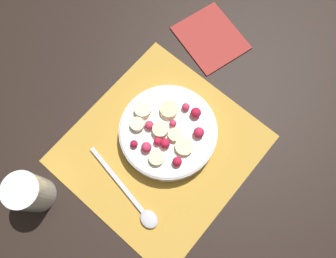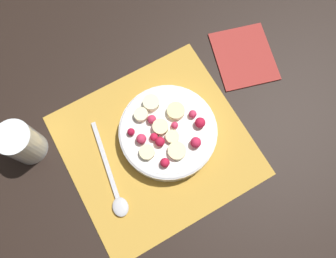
% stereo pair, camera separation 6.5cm
% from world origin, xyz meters
% --- Properties ---
extents(ground_plane, '(3.00, 3.00, 0.00)m').
position_xyz_m(ground_plane, '(0.00, 0.00, 0.00)').
color(ground_plane, black).
extents(placemat, '(0.37, 0.35, 0.01)m').
position_xyz_m(placemat, '(0.00, 0.00, 0.00)').
color(placemat, gold).
rests_on(placemat, ground_plane).
extents(fruit_bowl, '(0.20, 0.20, 0.05)m').
position_xyz_m(fruit_bowl, '(-0.03, -0.01, 0.03)').
color(fruit_bowl, white).
rests_on(fruit_bowl, placemat).
extents(spoon, '(0.05, 0.21, 0.01)m').
position_xyz_m(spoon, '(0.12, 0.04, 0.01)').
color(spoon, silver).
rests_on(spoon, placemat).
extents(drinking_glass, '(0.07, 0.07, 0.09)m').
position_xyz_m(drinking_glass, '(0.23, -0.12, 0.05)').
color(drinking_glass, white).
rests_on(drinking_glass, ground_plane).
extents(napkin, '(0.16, 0.18, 0.01)m').
position_xyz_m(napkin, '(-0.27, -0.08, 0.00)').
color(napkin, '#A3332D').
rests_on(napkin, ground_plane).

